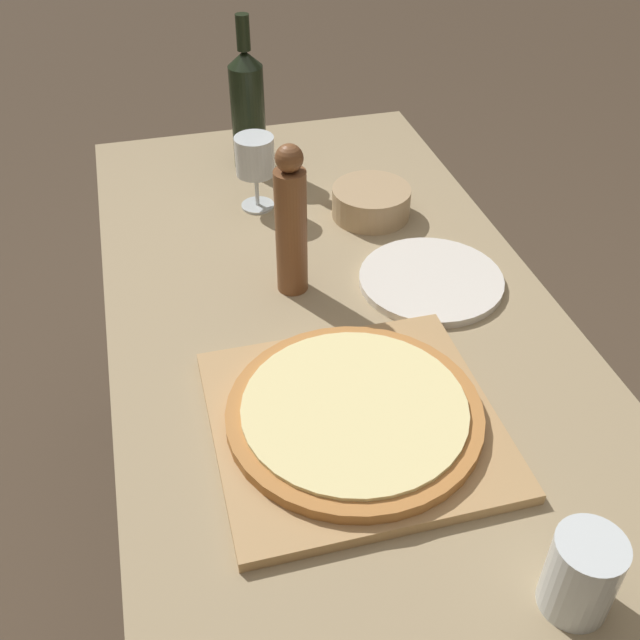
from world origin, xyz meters
name	(u,v)px	position (x,y,z in m)	size (l,w,h in m)	color
ground_plane	(333,579)	(0.00, 0.00, 0.00)	(12.00, 12.00, 0.00)	#4C3D2D
dining_table	(337,367)	(0.00, 0.00, 0.67)	(0.75, 1.52, 0.77)	#9E8966
cutting_board	(354,422)	(-0.04, -0.24, 0.78)	(0.39, 0.38, 0.02)	tan
pizza	(354,412)	(-0.04, -0.24, 0.80)	(0.36, 0.36, 0.02)	#BC7A3D
wine_bottle	(248,108)	(-0.04, 0.57, 0.91)	(0.07, 0.07, 0.32)	black
pepper_mill	(291,224)	(-0.05, 0.11, 0.90)	(0.05, 0.05, 0.27)	brown
wine_glass	(255,158)	(-0.06, 0.39, 0.88)	(0.08, 0.08, 0.15)	silver
small_bowl	(371,202)	(0.15, 0.30, 0.80)	(0.15, 0.15, 0.06)	tan
drinking_tumbler	(582,574)	(0.12, -0.55, 0.83)	(0.08, 0.08, 0.11)	silver
dinner_plate	(431,280)	(0.18, 0.06, 0.78)	(0.25, 0.25, 0.01)	silver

